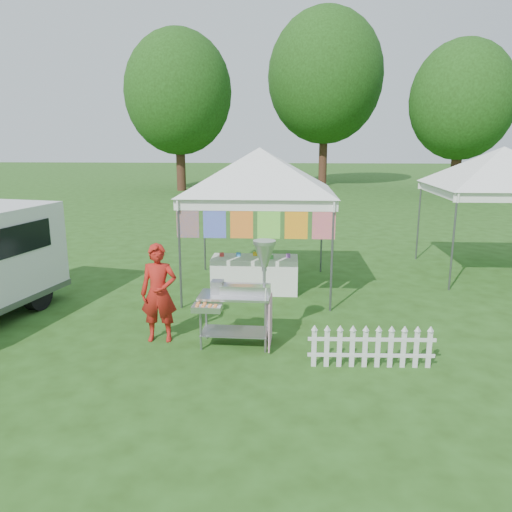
{
  "coord_description": "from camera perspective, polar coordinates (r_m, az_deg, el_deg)",
  "views": [
    {
      "loc": [
        0.57,
        -6.93,
        3.18
      ],
      "look_at": [
        0.03,
        1.85,
        1.1
      ],
      "focal_mm": 35.0,
      "sensor_mm": 36.0,
      "label": 1
    }
  ],
  "objects": [
    {
      "name": "display_table",
      "position": [
        10.55,
        -0.15,
        -2.11
      ],
      "size": [
        1.8,
        0.7,
        0.75
      ],
      "primitive_type": "cube",
      "color": "white",
      "rests_on": "ground"
    },
    {
      "name": "picket_fence",
      "position": [
        7.35,
        13.05,
        -10.24
      ],
      "size": [
        1.8,
        0.09,
        0.56
      ],
      "rotation": [
        0.0,
        0.0,
        0.03
      ],
      "color": "silver",
      "rests_on": "ground"
    },
    {
      "name": "ground",
      "position": [
        7.64,
        -1.09,
        -11.29
      ],
      "size": [
        120.0,
        120.0,
        0.0
      ],
      "primitive_type": "plane",
      "color": "#254513",
      "rests_on": "ground"
    },
    {
      "name": "tree_mid",
      "position": [
        35.23,
        7.94,
        19.63
      ],
      "size": [
        7.6,
        7.6,
        11.52
      ],
      "color": "#341B13",
      "rests_on": "ground"
    },
    {
      "name": "vendor",
      "position": [
        8.06,
        -11.04,
        -4.18
      ],
      "size": [
        0.6,
        0.41,
        1.59
      ],
      "primitive_type": "imported",
      "rotation": [
        0.0,
        0.0,
        0.05
      ],
      "color": "#A61B14",
      "rests_on": "ground"
    },
    {
      "name": "tree_right",
      "position": [
        30.49,
        22.47,
        16.11
      ],
      "size": [
        5.6,
        5.6,
        8.42
      ],
      "color": "#341B13",
      "rests_on": "ground"
    },
    {
      "name": "canopy_main",
      "position": [
        10.44,
        0.41,
        12.25
      ],
      "size": [
        4.24,
        4.24,
        3.45
      ],
      "color": "#59595E",
      "rests_on": "ground"
    },
    {
      "name": "canopy_right",
      "position": [
        12.9,
        26.53,
        11.1
      ],
      "size": [
        4.24,
        4.24,
        3.45
      ],
      "color": "#59595E",
      "rests_on": "ground"
    },
    {
      "name": "donut_cart",
      "position": [
        7.63,
        -1.17,
        -3.37
      ],
      "size": [
        1.23,
        0.8,
        1.68
      ],
      "rotation": [
        0.0,
        0.0,
        -0.03
      ],
      "color": "gray",
      "rests_on": "ground"
    },
    {
      "name": "tree_left",
      "position": [
        31.73,
        -8.86,
        17.95
      ],
      "size": [
        6.4,
        6.4,
        9.53
      ],
      "color": "#341B13",
      "rests_on": "ground"
    }
  ]
}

